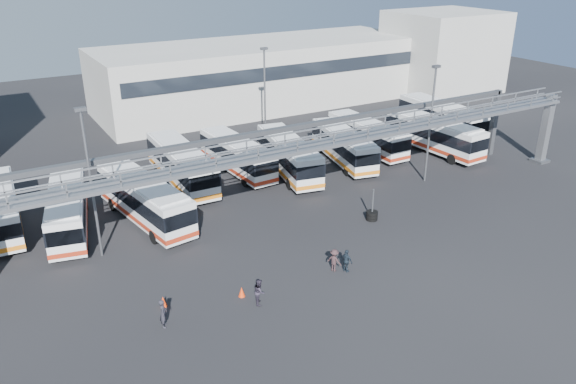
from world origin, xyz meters
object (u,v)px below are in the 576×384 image
bus_3 (181,164)px  bus_6 (344,145)px  bus_0 (0,207)px  bus_1 (68,209)px  pedestrian_b (259,291)px  pedestrian_a (163,313)px  light_pole_back (265,93)px  cone_right (242,292)px  pedestrian_c (334,260)px  cone_left (163,301)px  bus_9 (441,117)px  pedestrian_d (346,261)px  bus_7 (367,134)px  light_pole_mid (431,118)px  light_pole_left (90,177)px  bus_2 (144,199)px  bus_8 (434,134)px  bus_5 (288,154)px  bus_4 (237,154)px  tire_stack (372,215)px

bus_3 → bus_6: size_ratio=1.07×
bus_0 → bus_6: 29.71m
bus_1 → pedestrian_b: 16.96m
pedestrian_a → light_pole_back: bearing=-18.6°
bus_0 → cone_right: size_ratio=16.61×
bus_6 → pedestrian_c: size_ratio=7.04×
cone_left → bus_3: bearing=66.0°
bus_9 → pedestrian_d: (-26.00, -18.43, -1.16)m
light_pole_back → bus_9: bearing=-16.2°
light_pole_back → bus_6: bearing=-59.7°
bus_7 → pedestrian_a: 32.42m
light_pole_mid → pedestrian_a: 28.65m
light_pole_back → pedestrian_b: light_pole_back is taller
pedestrian_c → bus_0: bearing=21.4°
light_pole_left → light_pole_back: 24.41m
bus_1 → bus_0: bearing=158.7°
light_pole_left → light_pole_back: same height
bus_2 → bus_8: 29.91m
bus_2 → bus_5: size_ratio=1.00×
pedestrian_a → bus_3: bearing=-3.2°
light_pole_back → bus_6: size_ratio=0.95×
bus_4 → pedestrian_c: 18.85m
bus_7 → bus_8: 6.70m
bus_1 → pedestrian_d: size_ratio=6.97×
light_pole_mid → pedestrian_b: size_ratio=6.36×
bus_0 → bus_4: 19.86m
light_pole_mid → pedestrian_d: bearing=-149.2°
bus_1 → bus_2: bus_2 is taller
bus_0 → cone_left: size_ratio=16.00×
bus_0 → tire_stack: 27.36m
bus_0 → bus_3: bus_3 is taller
bus_8 → pedestrian_a: 35.85m
bus_2 → pedestrian_c: bus_2 is taller
bus_6 → bus_0: bearing=-170.5°
bus_6 → bus_2: bearing=-160.1°
tire_stack → light_pole_back: bearing=87.1°
light_pole_back → bus_0: bearing=-165.8°
light_pole_left → bus_2: bearing=40.2°
bus_2 → bus_8: (29.90, 0.92, 0.03)m
bus_3 → bus_5: size_ratio=1.01×
light_pole_left → bus_2: size_ratio=0.90×
bus_0 → bus_6: bearing=0.7°
bus_3 → light_pole_left: bearing=-133.9°
bus_6 → pedestrian_b: (-17.81, -16.71, -0.96)m
light_pole_mid → bus_1: light_pole_mid is taller
light_pole_mid → bus_0: (-33.28, 8.59, -3.98)m
pedestrian_c → pedestrian_d: 0.77m
bus_3 → pedestrian_a: 20.33m
light_pole_back → bus_4: (-5.48, -4.77, -3.97)m
tire_stack → pedestrian_b: bearing=-156.6°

